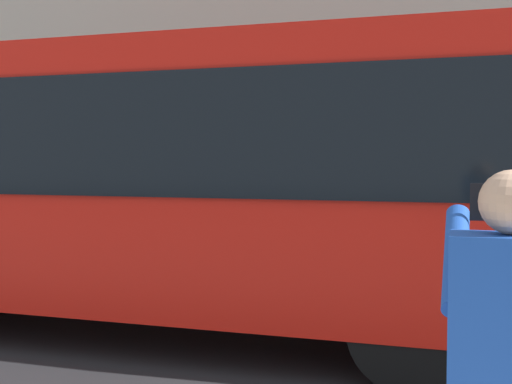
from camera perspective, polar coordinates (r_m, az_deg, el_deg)
ground_plane at (r=7.01m, az=15.38°, el=-12.85°), size 60.00×60.00×0.00m
red_bus at (r=7.41m, az=-10.05°, el=1.25°), size 9.05×2.54×3.08m
pedestrian_photographer at (r=2.51m, az=20.87°, el=-14.56°), size 0.53×0.52×1.70m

